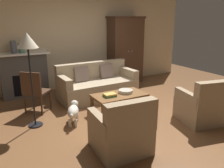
{
  "coord_description": "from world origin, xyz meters",
  "views": [
    {
      "loc": [
        -2.33,
        -3.66,
        1.93
      ],
      "look_at": [
        -0.01,
        0.52,
        0.55
      ],
      "focal_mm": 36.59,
      "sensor_mm": 36.0,
      "label": 1
    }
  ],
  "objects_px": {
    "book_stack": "(110,95)",
    "dog": "(73,111)",
    "fireplace": "(24,74)",
    "armoire": "(125,50)",
    "mantel_vase_slate": "(13,47)",
    "armchair_near_left": "(122,132)",
    "couch": "(97,85)",
    "mantel_vase_jade": "(21,48)",
    "armchair_near_right": "(203,107)",
    "side_chair_wooden": "(34,89)",
    "coffee_table": "(119,97)",
    "fruit_bowl": "(126,91)",
    "floor_lamp": "(28,46)"
  },
  "relations": [
    {
      "from": "fireplace",
      "to": "mantel_vase_jade",
      "type": "distance_m",
      "value": 0.66
    },
    {
      "from": "armchair_near_left",
      "to": "floor_lamp",
      "type": "bearing_deg",
      "value": 122.47
    },
    {
      "from": "fireplace",
      "to": "armchair_near_right",
      "type": "relative_size",
      "value": 1.37
    },
    {
      "from": "armoire",
      "to": "mantel_vase_slate",
      "type": "bearing_deg",
      "value": 178.9
    },
    {
      "from": "mantel_vase_slate",
      "to": "dog",
      "type": "height_order",
      "value": "mantel_vase_slate"
    },
    {
      "from": "armchair_near_left",
      "to": "armchair_near_right",
      "type": "height_order",
      "value": "same"
    },
    {
      "from": "couch",
      "to": "armoire",
      "type": "bearing_deg",
      "value": 32.84
    },
    {
      "from": "book_stack",
      "to": "dog",
      "type": "distance_m",
      "value": 0.79
    },
    {
      "from": "fruit_bowl",
      "to": "armchair_near_right",
      "type": "xyz_separation_m",
      "value": [
        1.01,
        -1.16,
        -0.14
      ]
    },
    {
      "from": "coffee_table",
      "to": "side_chair_wooden",
      "type": "relative_size",
      "value": 1.22
    },
    {
      "from": "fruit_bowl",
      "to": "floor_lamp",
      "type": "distance_m",
      "value": 2.11
    },
    {
      "from": "armoire",
      "to": "floor_lamp",
      "type": "relative_size",
      "value": 1.17
    },
    {
      "from": "fruit_bowl",
      "to": "armchair_near_right",
      "type": "relative_size",
      "value": 0.33
    },
    {
      "from": "couch",
      "to": "dog",
      "type": "distance_m",
      "value": 1.54
    },
    {
      "from": "book_stack",
      "to": "armchair_near_right",
      "type": "height_order",
      "value": "armchair_near_right"
    },
    {
      "from": "book_stack",
      "to": "dog",
      "type": "relative_size",
      "value": 0.47
    },
    {
      "from": "fruit_bowl",
      "to": "floor_lamp",
      "type": "height_order",
      "value": "floor_lamp"
    },
    {
      "from": "fireplace",
      "to": "armoire",
      "type": "height_order",
      "value": "armoire"
    },
    {
      "from": "armchair_near_left",
      "to": "book_stack",
      "type": "bearing_deg",
      "value": 69.21
    },
    {
      "from": "couch",
      "to": "armchair_near_left",
      "type": "xyz_separation_m",
      "value": [
        -0.74,
        -2.39,
        -0.0
      ]
    },
    {
      "from": "fruit_bowl",
      "to": "mantel_vase_jade",
      "type": "height_order",
      "value": "mantel_vase_jade"
    },
    {
      "from": "side_chair_wooden",
      "to": "floor_lamp",
      "type": "bearing_deg",
      "value": -102.91
    },
    {
      "from": "book_stack",
      "to": "mantel_vase_jade",
      "type": "distance_m",
      "value": 2.61
    },
    {
      "from": "armchair_near_left",
      "to": "side_chair_wooden",
      "type": "distance_m",
      "value": 2.29
    },
    {
      "from": "mantel_vase_jade",
      "to": "couch",
      "type": "bearing_deg",
      "value": -31.64
    },
    {
      "from": "fruit_bowl",
      "to": "fireplace",
      "type": "bearing_deg",
      "value": 128.77
    },
    {
      "from": "fruit_bowl",
      "to": "mantel_vase_jade",
      "type": "xyz_separation_m",
      "value": [
        -1.69,
        2.09,
        0.78
      ]
    },
    {
      "from": "armoire",
      "to": "coffee_table",
      "type": "relative_size",
      "value": 1.81
    },
    {
      "from": "floor_lamp",
      "to": "mantel_vase_jade",
      "type": "bearing_deg",
      "value": 85.69
    },
    {
      "from": "coffee_table",
      "to": "mantel_vase_slate",
      "type": "relative_size",
      "value": 3.72
    },
    {
      "from": "mantel_vase_slate",
      "to": "armchair_near_left",
      "type": "xyz_separation_m",
      "value": [
        1.0,
        -3.35,
        -0.95
      ]
    },
    {
      "from": "coffee_table",
      "to": "book_stack",
      "type": "height_order",
      "value": "book_stack"
    },
    {
      "from": "mantel_vase_slate",
      "to": "floor_lamp",
      "type": "height_order",
      "value": "floor_lamp"
    },
    {
      "from": "couch",
      "to": "dog",
      "type": "bearing_deg",
      "value": -132.3
    },
    {
      "from": "armoire",
      "to": "side_chair_wooden",
      "type": "distance_m",
      "value": 3.2
    },
    {
      "from": "mantel_vase_jade",
      "to": "dog",
      "type": "distance_m",
      "value": 2.38
    },
    {
      "from": "armoire",
      "to": "fruit_bowl",
      "type": "distance_m",
      "value": 2.45
    },
    {
      "from": "side_chair_wooden",
      "to": "couch",
      "type": "bearing_deg",
      "value": 9.52
    },
    {
      "from": "coffee_table",
      "to": "floor_lamp",
      "type": "distance_m",
      "value": 2.02
    },
    {
      "from": "book_stack",
      "to": "mantel_vase_jade",
      "type": "height_order",
      "value": "mantel_vase_jade"
    },
    {
      "from": "book_stack",
      "to": "armchair_near_right",
      "type": "bearing_deg",
      "value": -37.87
    },
    {
      "from": "side_chair_wooden",
      "to": "armchair_near_right",
      "type": "bearing_deg",
      "value": -36.88
    },
    {
      "from": "fireplace",
      "to": "armoire",
      "type": "xyz_separation_m",
      "value": [
        2.95,
        -0.08,
        0.43
      ]
    },
    {
      "from": "armoire",
      "to": "dog",
      "type": "xyz_separation_m",
      "value": [
        -2.43,
        -2.04,
        -0.75
      ]
    },
    {
      "from": "coffee_table",
      "to": "mantel_vase_jade",
      "type": "height_order",
      "value": "mantel_vase_jade"
    },
    {
      "from": "fruit_bowl",
      "to": "side_chair_wooden",
      "type": "height_order",
      "value": "side_chair_wooden"
    },
    {
      "from": "couch",
      "to": "mantel_vase_jade",
      "type": "distance_m",
      "value": 2.04
    },
    {
      "from": "mantel_vase_jade",
      "to": "armchair_near_left",
      "type": "relative_size",
      "value": 0.26
    },
    {
      "from": "dog",
      "to": "fruit_bowl",
      "type": "bearing_deg",
      "value": 0.61
    },
    {
      "from": "armchair_near_left",
      "to": "fireplace",
      "type": "bearing_deg",
      "value": 103.68
    }
  ]
}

